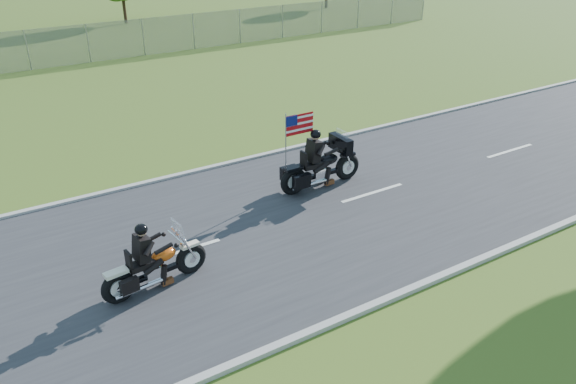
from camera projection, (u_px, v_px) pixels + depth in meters
ground at (251, 231)px, 14.45m from camera, size 420.00×420.00×0.00m
road at (251, 231)px, 14.44m from camera, size 120.00×8.00×0.04m
curb_north at (190, 173)px, 17.50m from camera, size 120.00×0.18×0.12m
curb_south at (346, 317)px, 11.36m from camera, size 120.00×0.18×0.12m
motorcycle_lead at (154, 267)px, 12.09m from camera, size 2.49×0.79×1.67m
motorcycle_follow at (321, 167)px, 16.47m from camera, size 2.77×0.91×2.32m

